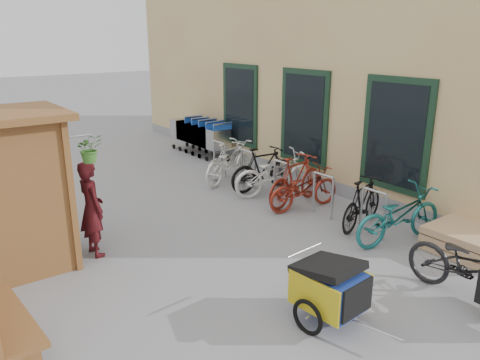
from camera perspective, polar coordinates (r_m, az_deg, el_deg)
ground at (r=7.20m, az=4.01°, el=-11.21°), size 80.00×80.00×0.00m
building at (r=14.13m, az=12.93°, el=17.09°), size 6.07×13.00×7.00m
bike_rack at (r=10.09m, az=5.16°, el=0.39°), size 0.05×5.35×0.86m
pallet_stack at (r=8.55m, az=26.12°, el=-6.73°), size 1.00×1.20×0.40m
shopping_carts at (r=13.97m, az=-5.00°, el=5.75°), size 0.63×2.52×1.14m
child_trailer at (r=5.99m, az=10.90°, el=-12.64°), size 0.88×1.46×0.85m
cargo_bike at (r=6.96m, az=26.83°, el=-9.72°), size 0.68×1.87×0.98m
person_kiosk at (r=7.81m, az=-17.64°, el=-3.36°), size 0.41×0.60×1.57m
bike_0 at (r=8.44m, az=18.81°, el=-4.09°), size 1.94×0.93×0.98m
bike_1 at (r=8.93m, az=14.69°, el=-2.68°), size 1.63×0.82×0.94m
bike_2 at (r=9.63m, az=7.79°, el=-1.00°), size 1.73×0.77×0.88m
bike_3 at (r=9.85m, az=6.82°, el=0.01°), size 1.83×0.81×1.06m
bike_4 at (r=10.37m, az=4.31°, el=0.81°), size 2.03×1.16×1.01m
bike_5 at (r=10.69m, az=2.82°, el=1.38°), size 1.73×0.63×1.02m
bike_6 at (r=11.33m, az=-1.34°, el=2.19°), size 1.97×1.23×0.98m
bike_7 at (r=11.68m, az=-1.31°, el=2.44°), size 1.53×0.65×0.89m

